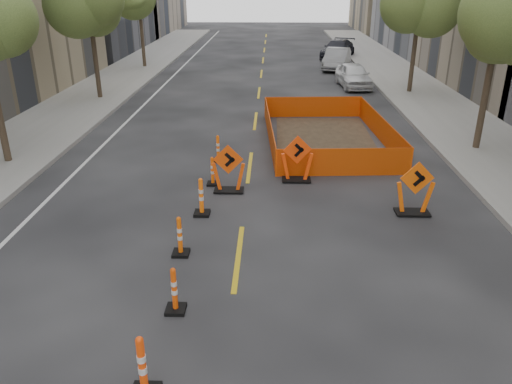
{
  "coord_description": "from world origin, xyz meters",
  "views": [
    {
      "loc": [
        0.74,
        -6.06,
        6.0
      ],
      "look_at": [
        0.37,
        5.28,
        1.1
      ],
      "focal_mm": 35.0,
      "sensor_mm": 36.0,
      "label": 1
    }
  ],
  "objects_px": {
    "parked_car_far": "(338,49)",
    "chevron_sign_left": "(228,168)",
    "parked_car_near": "(354,75)",
    "channelizer_6": "(212,171)",
    "channelizer_4": "(180,236)",
    "channelizer_5": "(201,197)",
    "channelizer_2": "(142,367)",
    "chevron_sign_center": "(297,159)",
    "channelizer_7": "(218,149)",
    "chevron_sign_right": "(415,188)",
    "parked_car_mid": "(337,59)",
    "channelizer_3": "(174,290)"
  },
  "relations": [
    {
      "from": "chevron_sign_left",
      "to": "parked_car_far",
      "type": "height_order",
      "value": "chevron_sign_left"
    },
    {
      "from": "channelizer_6",
      "to": "chevron_sign_right",
      "type": "relative_size",
      "value": 0.6
    },
    {
      "from": "channelizer_6",
      "to": "chevron_sign_right",
      "type": "distance_m",
      "value": 6.04
    },
    {
      "from": "channelizer_3",
      "to": "channelizer_4",
      "type": "height_order",
      "value": "channelizer_4"
    },
    {
      "from": "chevron_sign_left",
      "to": "parked_car_mid",
      "type": "bearing_deg",
      "value": 73.42
    },
    {
      "from": "channelizer_3",
      "to": "channelizer_6",
      "type": "distance_m",
      "value": 6.46
    },
    {
      "from": "channelizer_6",
      "to": "chevron_sign_center",
      "type": "xyz_separation_m",
      "value": [
        2.63,
        0.4,
        0.3
      ]
    },
    {
      "from": "channelizer_7",
      "to": "parked_car_near",
      "type": "distance_m",
      "value": 14.82
    },
    {
      "from": "parked_car_near",
      "to": "parked_car_far",
      "type": "relative_size",
      "value": 0.83
    },
    {
      "from": "chevron_sign_center",
      "to": "channelizer_4",
      "type": "bearing_deg",
      "value": -134.84
    },
    {
      "from": "channelizer_3",
      "to": "channelizer_7",
      "type": "xyz_separation_m",
      "value": [
        -0.04,
        8.61,
        -0.01
      ]
    },
    {
      "from": "parked_car_far",
      "to": "chevron_sign_left",
      "type": "bearing_deg",
      "value": -83.09
    },
    {
      "from": "chevron_sign_left",
      "to": "channelizer_4",
      "type": "bearing_deg",
      "value": -104.1
    },
    {
      "from": "channelizer_3",
      "to": "channelizer_7",
      "type": "distance_m",
      "value": 8.61
    },
    {
      "from": "channelizer_2",
      "to": "channelizer_5",
      "type": "xyz_separation_m",
      "value": [
        0.03,
        6.46,
        -0.03
      ]
    },
    {
      "from": "parked_car_mid",
      "to": "channelizer_3",
      "type": "bearing_deg",
      "value": -88.72
    },
    {
      "from": "channelizer_2",
      "to": "channelizer_6",
      "type": "relative_size",
      "value": 1.23
    },
    {
      "from": "channelizer_7",
      "to": "chevron_sign_left",
      "type": "height_order",
      "value": "chevron_sign_left"
    },
    {
      "from": "channelizer_2",
      "to": "channelizer_7",
      "type": "bearing_deg",
      "value": 89.76
    },
    {
      "from": "parked_car_mid",
      "to": "parked_car_far",
      "type": "xyz_separation_m",
      "value": [
        0.69,
        5.23,
        -0.01
      ]
    },
    {
      "from": "chevron_sign_right",
      "to": "parked_car_near",
      "type": "distance_m",
      "value": 17.33
    },
    {
      "from": "chevron_sign_left",
      "to": "chevron_sign_center",
      "type": "distance_m",
      "value": 2.28
    },
    {
      "from": "channelizer_2",
      "to": "channelizer_6",
      "type": "bearing_deg",
      "value": 89.39
    },
    {
      "from": "chevron_sign_left",
      "to": "parked_car_far",
      "type": "relative_size",
      "value": 0.31
    },
    {
      "from": "channelizer_5",
      "to": "channelizer_6",
      "type": "height_order",
      "value": "channelizer_5"
    },
    {
      "from": "channelizer_5",
      "to": "chevron_sign_center",
      "type": "xyz_separation_m",
      "value": [
        2.69,
        2.55,
        0.22
      ]
    },
    {
      "from": "channelizer_5",
      "to": "parked_car_mid",
      "type": "xyz_separation_m",
      "value": [
        6.41,
        23.78,
        0.18
      ]
    },
    {
      "from": "channelizer_5",
      "to": "parked_car_near",
      "type": "relative_size",
      "value": 0.27
    },
    {
      "from": "channelizer_2",
      "to": "parked_car_near",
      "type": "distance_m",
      "value": 24.92
    },
    {
      "from": "channelizer_4",
      "to": "chevron_sign_right",
      "type": "bearing_deg",
      "value": 21.74
    },
    {
      "from": "channelizer_4",
      "to": "parked_car_mid",
      "type": "distance_m",
      "value": 26.76
    },
    {
      "from": "chevron_sign_center",
      "to": "channelizer_2",
      "type": "bearing_deg",
      "value": -119.97
    },
    {
      "from": "chevron_sign_right",
      "to": "channelizer_3",
      "type": "bearing_deg",
      "value": -146.43
    },
    {
      "from": "channelizer_4",
      "to": "chevron_sign_center",
      "type": "height_order",
      "value": "chevron_sign_center"
    },
    {
      "from": "parked_car_near",
      "to": "channelizer_6",
      "type": "bearing_deg",
      "value": -117.87
    },
    {
      "from": "parked_car_near",
      "to": "parked_car_far",
      "type": "height_order",
      "value": "parked_car_far"
    },
    {
      "from": "channelizer_5",
      "to": "chevron_sign_center",
      "type": "height_order",
      "value": "chevron_sign_center"
    },
    {
      "from": "parked_car_near",
      "to": "channelizer_4",
      "type": "bearing_deg",
      "value": -113.89
    },
    {
      "from": "parked_car_mid",
      "to": "chevron_sign_left",
      "type": "bearing_deg",
      "value": -90.66
    },
    {
      "from": "channelizer_3",
      "to": "channelizer_6",
      "type": "xyz_separation_m",
      "value": [
        0.01,
        6.46,
        -0.03
      ]
    },
    {
      "from": "channelizer_4",
      "to": "parked_car_mid",
      "type": "xyz_separation_m",
      "value": [
        6.63,
        25.93,
        0.23
      ]
    },
    {
      "from": "channelizer_5",
      "to": "parked_car_far",
      "type": "xyz_separation_m",
      "value": [
        7.1,
        29.01,
        0.17
      ]
    },
    {
      "from": "channelizer_5",
      "to": "channelizer_4",
      "type": "bearing_deg",
      "value": -95.65
    },
    {
      "from": "parked_car_far",
      "to": "channelizer_7",
      "type": "bearing_deg",
      "value": -85.75
    },
    {
      "from": "channelizer_2",
      "to": "chevron_sign_center",
      "type": "relative_size",
      "value": 0.75
    },
    {
      "from": "chevron_sign_left",
      "to": "channelizer_3",
      "type": "bearing_deg",
      "value": -97.2
    },
    {
      "from": "channelizer_2",
      "to": "channelizer_6",
      "type": "xyz_separation_m",
      "value": [
        0.09,
        8.61,
        -0.11
      ]
    },
    {
      "from": "parked_car_mid",
      "to": "parked_car_far",
      "type": "relative_size",
      "value": 0.9
    },
    {
      "from": "channelizer_2",
      "to": "chevron_sign_left",
      "type": "height_order",
      "value": "chevron_sign_left"
    },
    {
      "from": "channelizer_2",
      "to": "parked_car_far",
      "type": "xyz_separation_m",
      "value": [
        7.13,
        35.46,
        0.14
      ]
    }
  ]
}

